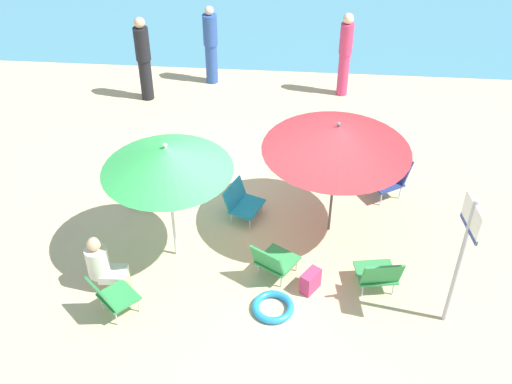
{
  "coord_description": "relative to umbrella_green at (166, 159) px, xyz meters",
  "views": [
    {
      "loc": [
        0.45,
        -6.99,
        6.26
      ],
      "look_at": [
        -0.14,
        0.15,
        0.7
      ],
      "focal_mm": 43.55,
      "sensor_mm": 36.0,
      "label": 1
    }
  ],
  "objects": [
    {
      "name": "beach_chair_e",
      "position": [
        3.21,
        1.7,
        -1.31
      ],
      "size": [
        0.73,
        0.7,
        0.71
      ],
      "rotation": [
        0.0,
        0.0,
        -2.58
      ],
      "color": "navy",
      "rests_on": "ground_plane"
    },
    {
      "name": "beach_chair_b",
      "position": [
        1.43,
        -0.36,
        -1.36
      ],
      "size": [
        0.71,
        0.74,
        0.63
      ],
      "rotation": [
        0.0,
        0.0,
        1.03
      ],
      "color": "#33934C",
      "rests_on": "ground_plane"
    },
    {
      "name": "person_d",
      "position": [
        -1.42,
        4.5,
        -0.81
      ],
      "size": [
        0.29,
        0.29,
        1.72
      ],
      "rotation": [
        0.0,
        0.0,
        1.56
      ],
      "color": "black",
      "rests_on": "ground_plane"
    },
    {
      "name": "person_b",
      "position": [
        2.52,
        5.01,
        -0.79
      ],
      "size": [
        0.26,
        0.26,
        1.73
      ],
      "rotation": [
        0.0,
        0.0,
        2.66
      ],
      "color": "#DB3866",
      "rests_on": "ground_plane"
    },
    {
      "name": "beach_chair_a",
      "position": [
        2.85,
        -0.51,
        -1.34
      ],
      "size": [
        0.61,
        0.65,
        0.68
      ],
      "rotation": [
        0.0,
        0.0,
        1.74
      ],
      "color": "#33934C",
      "rests_on": "ground_plane"
    },
    {
      "name": "umbrella_red",
      "position": [
        2.22,
        0.72,
        -0.03
      ],
      "size": [
        2.08,
        2.08,
        1.91
      ],
      "color": "#4C4C51",
      "rests_on": "ground_plane"
    },
    {
      "name": "person_c",
      "position": [
        -0.84,
        -0.73,
        -1.25
      ],
      "size": [
        0.55,
        0.32,
        0.88
      ],
      "rotation": [
        0.0,
        0.0,
        0.04
      ],
      "color": "silver",
      "rests_on": "ground_plane"
    },
    {
      "name": "swim_ring",
      "position": [
        1.47,
        -0.95,
        -1.64
      ],
      "size": [
        0.56,
        0.56,
        0.1
      ],
      "primitive_type": "torus",
      "color": "#238CD8",
      "rests_on": "ground_plane"
    },
    {
      "name": "person_a",
      "position": [
        -0.21,
        5.32,
        -0.84
      ],
      "size": [
        0.29,
        0.29,
        1.66
      ],
      "rotation": [
        0.0,
        0.0,
        5.69
      ],
      "color": "#2D519E",
      "rests_on": "ground_plane"
    },
    {
      "name": "warning_sign",
      "position": [
        3.7,
        -0.93,
        -0.38
      ],
      "size": [
        0.1,
        0.52,
        1.98
      ],
      "rotation": [
        0.0,
        0.0,
        0.15
      ],
      "color": "#ADADB2",
      "rests_on": "ground_plane"
    },
    {
      "name": "beach_bag",
      "position": [
        1.95,
        -0.54,
        -1.53
      ],
      "size": [
        0.3,
        0.34,
        0.32
      ],
      "primitive_type": "cube",
      "rotation": [
        0.0,
        0.0,
        0.98
      ],
      "color": "#DB3866",
      "rests_on": "ground_plane"
    },
    {
      "name": "beach_chair_c",
      "position": [
        -0.6,
        -1.2,
        -1.33
      ],
      "size": [
        0.68,
        0.68,
        0.65
      ],
      "rotation": [
        0.0,
        0.0,
        0.82
      ],
      "color": "#33934C",
      "rests_on": "ground_plane"
    },
    {
      "name": "beach_chair_d",
      "position": [
        0.86,
        0.95,
        -1.4
      ],
      "size": [
        0.65,
        0.68,
        0.54
      ],
      "rotation": [
        0.0,
        0.0,
        -0.38
      ],
      "color": "teal",
      "rests_on": "ground_plane"
    },
    {
      "name": "beach_chair_f",
      "position": [
        -0.56,
        1.29,
        -1.33
      ],
      "size": [
        0.58,
        0.62,
        0.67
      ],
      "rotation": [
        0.0,
        0.0,
        -1.4
      ],
      "color": "navy",
      "rests_on": "ground_plane"
    },
    {
      "name": "ground_plane",
      "position": [
        1.25,
        0.51,
        -1.68
      ],
      "size": [
        40.0,
        40.0,
        0.0
      ],
      "primitive_type": "plane",
      "color": "#D3BC8C"
    },
    {
      "name": "umbrella_green",
      "position": [
        0.0,
        0.0,
        0.0
      ],
      "size": [
        1.75,
        1.75,
        1.92
      ],
      "color": "silver",
      "rests_on": "ground_plane"
    }
  ]
}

